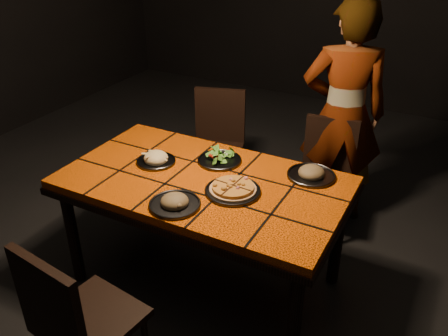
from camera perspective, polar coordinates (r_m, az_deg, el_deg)
The scene contains 11 objects.
room_shell at distance 2.41m, azimuth -2.90°, elevation 14.34°, with size 6.04×7.04×3.08m.
dining_table at distance 2.73m, azimuth -2.47°, elevation -2.72°, with size 1.62×0.92×0.75m.
chair_near at distance 2.29m, azimuth -17.56°, elevation -16.85°, with size 0.45×0.45×0.90m.
chair_far_left at distance 3.74m, azimuth -0.74°, elevation 3.59°, with size 0.50×0.50×0.88m.
chair_far_right at distance 3.45m, azimuth 12.17°, elevation -0.05°, with size 0.41×0.41×0.82m.
diner at distance 3.46m, azimuth 14.14°, elevation 6.23°, with size 0.60×0.39×1.64m, color brown.
plate_pizza at distance 2.56m, azimuth 1.07°, elevation -2.61°, with size 0.31×0.31×0.04m.
plate_pasta at distance 2.88m, azimuth -8.18°, elevation 1.03°, with size 0.24×0.24×0.08m.
plate_salad at distance 2.86m, azimuth -0.54°, elevation 1.23°, with size 0.27×0.27×0.07m.
plate_mushroom_a at distance 2.45m, azimuth -5.95°, elevation -4.09°, with size 0.27×0.27×0.09m.
plate_mushroom_b at distance 2.74m, azimuth 10.47°, elevation -0.60°, with size 0.28×0.28×0.09m.
Camera 1 is at (1.20, -2.00, 2.11)m, focal length 38.00 mm.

